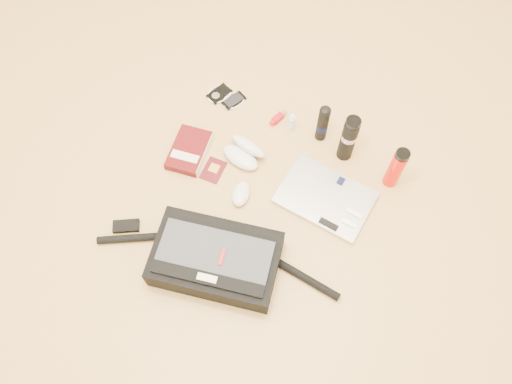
{
  "coord_description": "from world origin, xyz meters",
  "views": [
    {
      "loc": [
        0.43,
        -0.73,
        1.82
      ],
      "look_at": [
        0.0,
        0.05,
        0.06
      ],
      "focal_mm": 35.0,
      "sensor_mm": 36.0,
      "label": 1
    }
  ],
  "objects_px": {
    "thermos_red": "(396,168)",
    "laptop": "(326,198)",
    "book": "(189,151)",
    "thermos_black": "(349,138)",
    "messenger_bag": "(215,259)"
  },
  "relations": [
    {
      "from": "laptop",
      "to": "thermos_red",
      "type": "xyz_separation_m",
      "value": [
        0.2,
        0.2,
        0.1
      ]
    },
    {
      "from": "laptop",
      "to": "thermos_black",
      "type": "relative_size",
      "value": 1.49
    },
    {
      "from": "messenger_bag",
      "to": "book",
      "type": "relative_size",
      "value": 3.86
    },
    {
      "from": "messenger_bag",
      "to": "book",
      "type": "bearing_deg",
      "value": 118.56
    },
    {
      "from": "thermos_red",
      "to": "laptop",
      "type": "bearing_deg",
      "value": -133.97
    },
    {
      "from": "laptop",
      "to": "book",
      "type": "bearing_deg",
      "value": -170.69
    },
    {
      "from": "thermos_black",
      "to": "thermos_red",
      "type": "distance_m",
      "value": 0.22
    },
    {
      "from": "book",
      "to": "thermos_red",
      "type": "relative_size",
      "value": 1.07
    },
    {
      "from": "thermos_black",
      "to": "thermos_red",
      "type": "height_order",
      "value": "thermos_black"
    },
    {
      "from": "messenger_bag",
      "to": "thermos_black",
      "type": "xyz_separation_m",
      "value": [
        0.22,
        0.68,
        0.07
      ]
    },
    {
      "from": "laptop",
      "to": "thermos_red",
      "type": "relative_size",
      "value": 1.65
    },
    {
      "from": "messenger_bag",
      "to": "thermos_red",
      "type": "relative_size",
      "value": 4.12
    },
    {
      "from": "book",
      "to": "thermos_black",
      "type": "bearing_deg",
      "value": 16.36
    },
    {
      "from": "laptop",
      "to": "book",
      "type": "xyz_separation_m",
      "value": [
        -0.6,
        -0.08,
        0.01
      ]
    },
    {
      "from": "thermos_black",
      "to": "messenger_bag",
      "type": "bearing_deg",
      "value": -108.23
    }
  ]
}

